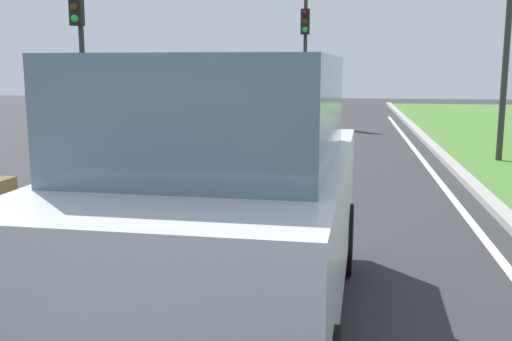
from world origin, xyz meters
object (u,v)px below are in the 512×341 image
traffic_light_overhead_left (79,37)px  car_suv_ahead (228,195)px  traffic_light_far_median (305,42)px  traffic_light_near_right (511,1)px

traffic_light_overhead_left → car_suv_ahead: bearing=-59.9°
car_suv_ahead → traffic_light_far_median: traffic_light_far_median is taller
car_suv_ahead → traffic_light_far_median: bearing=94.0°
traffic_light_overhead_left → traffic_light_near_right: bearing=-5.1°
traffic_light_overhead_left → traffic_light_far_median: 9.11m
traffic_light_far_median → car_suv_ahead: bearing=-88.0°
car_suv_ahead → traffic_light_far_median: 17.77m
car_suv_ahead → traffic_light_overhead_left: 12.00m
traffic_light_near_right → traffic_light_far_median: size_ratio=1.16×
car_suv_ahead → traffic_light_overhead_left: traffic_light_overhead_left is taller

